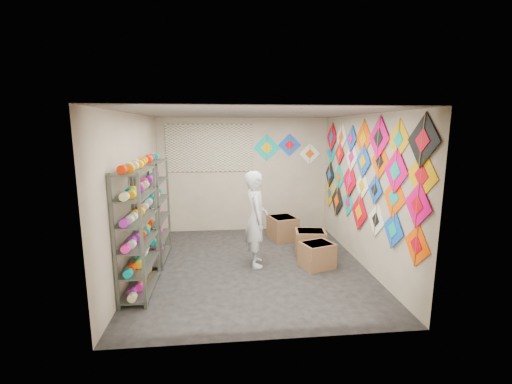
{
  "coord_description": "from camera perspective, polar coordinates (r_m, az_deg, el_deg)",
  "views": [
    {
      "loc": [
        -0.52,
        -5.86,
        2.46
      ],
      "look_at": [
        0.1,
        0.3,
        1.3
      ],
      "focal_mm": 24.0,
      "sensor_mm": 36.0,
      "label": 1
    }
  ],
  "objects": [
    {
      "name": "shelf_rack_back",
      "position": [
        6.61,
        -16.59,
        -3.05
      ],
      "size": [
        0.4,
        1.1,
        1.9
      ],
      "primitive_type": "cube",
      "color": "#4C5147",
      "rests_on": "ground"
    },
    {
      "name": "kite_wall_display",
      "position": [
        6.4,
        17.3,
        2.89
      ],
      "size": [
        0.06,
        4.32,
        2.11
      ],
      "color": "#FF5000",
      "rests_on": "room_walls"
    },
    {
      "name": "carton_c",
      "position": [
        7.71,
        4.45,
        -6.01
      ],
      "size": [
        0.68,
        0.72,
        0.52
      ],
      "primitive_type": "cube",
      "rotation": [
        0.0,
        0.0,
        0.27
      ],
      "color": "brown",
      "rests_on": "ground"
    },
    {
      "name": "string_spools",
      "position": [
        5.97,
        -17.79,
        -3.62
      ],
      "size": [
        0.12,
        2.36,
        0.12
      ],
      "color": "#FF209D",
      "rests_on": "ground"
    },
    {
      "name": "ground",
      "position": [
        6.38,
        -0.64,
        -12.08
      ],
      "size": [
        4.5,
        4.5,
        0.0
      ],
      "primitive_type": "plane",
      "color": "black"
    },
    {
      "name": "shopkeeper",
      "position": [
        6.14,
        -0.0,
        -4.48
      ],
      "size": [
        0.65,
        0.44,
        1.72
      ],
      "primitive_type": "imported",
      "rotation": [
        0.0,
        0.0,
        1.59
      ],
      "color": "silver",
      "rests_on": "ground"
    },
    {
      "name": "poster",
      "position": [
        8.11,
        -7.78,
        7.26
      ],
      "size": [
        2.0,
        0.01,
        1.1
      ],
      "primitive_type": "cube",
      "color": "#524AA0",
      "rests_on": "room_walls"
    },
    {
      "name": "shelf_rack_front",
      "position": [
        5.38,
        -19.14,
        -6.28
      ],
      "size": [
        0.4,
        1.1,
        1.9
      ],
      "primitive_type": "cube",
      "color": "#4C5147",
      "rests_on": "ground"
    },
    {
      "name": "carton_b",
      "position": [
        6.91,
        9.02,
        -8.27
      ],
      "size": [
        0.65,
        0.56,
        0.48
      ],
      "primitive_type": "cube",
      "rotation": [
        0.0,
        0.0,
        -0.15
      ],
      "color": "brown",
      "rests_on": "ground"
    },
    {
      "name": "back_wall_kites",
      "position": [
        8.26,
        4.92,
        7.23
      ],
      "size": [
        1.62,
        0.02,
        0.74
      ],
      "color": "#00B1A0",
      "rests_on": "room_walls"
    },
    {
      "name": "room_walls",
      "position": [
        5.94,
        -0.67,
        2.72
      ],
      "size": [
        4.5,
        4.5,
        4.5
      ],
      "color": "#B6A68B",
      "rests_on": "ground"
    },
    {
      "name": "carton_a",
      "position": [
        6.31,
        10.13,
        -10.3
      ],
      "size": [
        0.66,
        0.6,
        0.45
      ],
      "primitive_type": "cube",
      "rotation": [
        0.0,
        0.0,
        0.33
      ],
      "color": "brown",
      "rests_on": "ground"
    }
  ]
}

